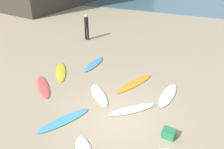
# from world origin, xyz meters

# --- Properties ---
(ground_plane) EXTENTS (120.00, 120.00, 0.00)m
(ground_plane) POSITION_xyz_m (0.00, 0.00, 0.00)
(ground_plane) COLOR tan
(surfboard_0) EXTENTS (1.43, 2.21, 0.08)m
(surfboard_0) POSITION_xyz_m (-1.91, -0.98, 0.04)
(surfboard_0) COLOR #469FDC
(surfboard_0) RESTS_ON ground_plane
(surfboard_1) EXTENTS (1.84, 1.82, 0.09)m
(surfboard_1) POSITION_xyz_m (0.29, 0.72, 0.04)
(surfboard_1) COLOR white
(surfboard_1) RESTS_ON ground_plane
(surfboard_3) EXTENTS (1.94, 1.95, 0.08)m
(surfboard_3) POSITION_xyz_m (-4.23, 0.82, 0.04)
(surfboard_3) COLOR #D6544E
(surfboard_3) RESTS_ON ground_plane
(surfboard_5) EXTENTS (1.43, 2.54, 0.07)m
(surfboard_5) POSITION_xyz_m (-0.31, 2.81, 0.04)
(surfboard_5) COLOR orange
(surfboard_5) RESTS_ON ground_plane
(surfboard_6) EXTENTS (1.72, 2.25, 0.09)m
(surfboard_6) POSITION_xyz_m (-4.33, 2.48, 0.04)
(surfboard_6) COLOR yellow
(surfboard_6) RESTS_ON ground_plane
(surfboard_7) EXTENTS (1.73, 1.89, 0.09)m
(surfboard_7) POSITION_xyz_m (-1.44, 1.17, 0.04)
(surfboard_7) COLOR silver
(surfboard_7) RESTS_ON ground_plane
(surfboard_8) EXTENTS (0.55, 2.11, 0.08)m
(surfboard_8) POSITION_xyz_m (-3.12, 3.97, 0.04)
(surfboard_8) COLOR #4995DD
(surfboard_8) RESTS_ON ground_plane
(surfboard_9) EXTENTS (0.72, 2.20, 0.08)m
(surfboard_9) POSITION_xyz_m (1.42, 2.41, 0.04)
(surfboard_9) COLOR silver
(surfboard_9) RESTS_ON ground_plane
(beachgoer_near) EXTENTS (0.34, 0.31, 1.85)m
(beachgoer_near) POSITION_xyz_m (-5.45, 7.56, 1.04)
(beachgoer_near) COLOR black
(beachgoer_near) RESTS_ON ground_plane
(beach_cooler) EXTENTS (0.49, 0.43, 0.32)m
(beach_cooler) POSITION_xyz_m (1.98, -0.29, 0.16)
(beach_cooler) COLOR #287F51
(beach_cooler) RESTS_ON ground_plane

